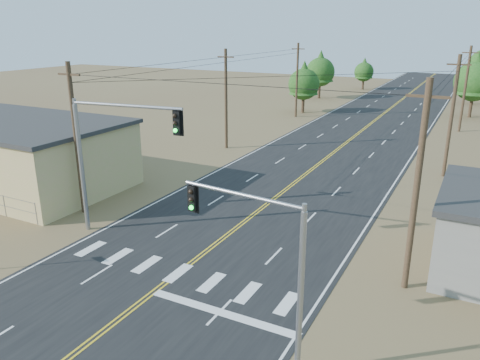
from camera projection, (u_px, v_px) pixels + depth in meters
The scene contains 15 objects.
road at pixel (317, 166), 42.47m from camera, with size 15.00×200.00×0.02m, color black.
building_left at pixel (3, 152), 37.42m from camera, with size 20.00×10.00×5.00m, color tan.
utility_pole_left_near at pixel (76, 139), 30.31m from camera, with size 1.80×0.30×10.00m.
utility_pole_left_mid at pixel (226, 99), 47.17m from camera, with size 1.80×0.30×10.00m.
utility_pole_left_far at pixel (297, 80), 64.03m from camera, with size 1.80×0.30×10.00m.
utility_pole_right_near at pixel (417, 187), 21.10m from camera, with size 1.80×0.30×10.00m.
utility_pole_right_mid at pixel (452, 116), 37.96m from camera, with size 1.80×0.30×10.00m.
utility_pole_right_far at pixel (465, 89), 54.82m from camera, with size 1.80×0.30×10.00m.
signal_mast_left at pixel (108, 146), 26.80m from camera, with size 6.98×1.17×8.13m.
signal_mast_right at pixel (266, 254), 16.41m from camera, with size 5.00×0.76×6.62m.
tree_left_near at pixel (304, 81), 67.48m from camera, with size 4.49×4.49×7.49m.
tree_left_mid at pixel (320, 69), 81.11m from camera, with size 4.96×4.96×8.26m.
tree_left_far at pixel (364, 70), 93.18m from camera, with size 3.78×3.78×6.29m.
tree_right_near at pixel (475, 77), 63.54m from camera, with size 5.39×5.39×8.98m.
tree_right_mid at pixel (476, 75), 74.90m from camera, with size 4.53×4.53×7.55m.
Camera 1 is at (12.62, -9.38, 12.01)m, focal length 35.00 mm.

